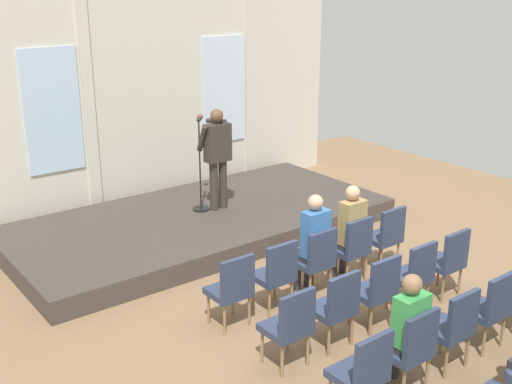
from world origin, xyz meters
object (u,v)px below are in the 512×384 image
object	(u,v)px
audience_r2_c1	(406,326)
chair_r2_c2	(452,325)
chair_r0_c1	(276,272)
audience_r0_c3	(349,228)
speaker	(217,152)
chair_r2_c3	(490,306)
chair_r0_c4	(386,234)
chair_r1_c1	(336,305)
chair_r0_c0	(232,287)
chair_r2_c1	(411,346)
audience_r0_c2	(313,240)
chair_r2_c0	(364,370)
chair_r0_c2	(316,258)
chair_r1_c2	(377,288)
chair_r1_c0	(290,323)
chair_r0_c3	(353,245)
chair_r1_c3	(414,272)
mic_stand	(201,191)
chair_r1_c4	(448,259)

from	to	relation	value
audience_r2_c1	chair_r2_c2	xyz separation A→B (m)	(0.67, -0.08, -0.19)
chair_r0_c1	audience_r0_c3	distance (m)	1.36
speaker	audience_r0_c3	xyz separation A→B (m)	(0.30, -2.75, -0.54)
audience_r0_c3	chair_r2_c3	size ratio (longest dim) A/B	1.47
chair_r0_c4	chair_r1_c1	xyz separation A→B (m)	(-2.01, -1.06, 0.00)
chair_r0_c0	chair_r0_c4	bearing A→B (deg)	0.00
chair_r2_c1	chair_r2_c2	size ratio (longest dim) A/B	1.00
chair_r0_c0	audience_r0_c2	distance (m)	1.36
chair_r2_c0	chair_r0_c2	bearing A→B (deg)	57.59
audience_r0_c3	chair_r1_c2	world-z (taller)	audience_r0_c3
chair_r1_c0	chair_r1_c1	size ratio (longest dim) A/B	1.00
chair_r0_c4	chair_r1_c2	world-z (taller)	same
chair_r0_c1	chair_r0_c3	xyz separation A→B (m)	(1.34, 0.00, 0.00)
speaker	chair_r0_c4	world-z (taller)	speaker
audience_r0_c2	chair_r1_c1	world-z (taller)	audience_r0_c2
chair_r2_c3	chair_r1_c3	bearing A→B (deg)	90.00
mic_stand	chair_r0_c1	bearing A→B (deg)	-104.78
chair_r0_c0	chair_r1_c2	distance (m)	1.71
chair_r2_c1	chair_r1_c2	bearing A→B (deg)	57.59
chair_r0_c2	chair_r2_c2	bearing A→B (deg)	-90.00
chair_r0_c0	chair_r1_c3	world-z (taller)	same
chair_r2_c3	audience_r0_c2	bearing A→B (deg)	107.02
audience_r0_c2	chair_r1_c1	distance (m)	1.34
chair_r2_c0	chair_r0_c4	bearing A→B (deg)	38.22
chair_r0_c0	audience_r0_c3	size ratio (longest dim) A/B	0.68
chair_r2_c2	chair_r1_c4	bearing A→B (deg)	38.22
chair_r0_c3	chair_r1_c3	bearing A→B (deg)	-90.00
chair_r1_c2	chair_r2_c2	size ratio (longest dim) A/B	1.00
chair_r1_c3	chair_r2_c1	world-z (taller)	same
chair_r1_c4	chair_r0_c3	bearing A→B (deg)	122.41
chair_r1_c1	chair_r2_c1	world-z (taller)	same
chair_r1_c0	chair_r0_c4	bearing A→B (deg)	21.49
chair_r1_c2	chair_r1_c4	xyz separation A→B (m)	(1.34, 0.00, 0.00)
audience_r0_c2	chair_r2_c1	distance (m)	2.30
chair_r2_c2	chair_r1_c1	bearing A→B (deg)	122.41
audience_r0_c2	chair_r1_c4	distance (m)	1.77
chair_r0_c3	chair_r1_c0	xyz separation A→B (m)	(-2.01, -1.06, 0.00)
chair_r0_c0	chair_r1_c1	distance (m)	1.25
speaker	chair_r0_c3	distance (m)	2.94
chair_r0_c2	audience_r2_c1	bearing A→B (deg)	-108.28
chair_r1_c0	chair_r1_c4	world-z (taller)	same
mic_stand	chair_r0_c2	distance (m)	2.94
mic_stand	chair_r1_c3	xyz separation A→B (m)	(0.57, -3.99, -0.12)
chair_r0_c2	chair_r1_c3	bearing A→B (deg)	-57.59
audience_r2_c1	chair_r0_c2	bearing A→B (deg)	71.72
chair_r1_c0	audience_r0_c2	bearing A→B (deg)	40.22
chair_r1_c1	chair_r1_c3	world-z (taller)	same
chair_r0_c0	chair_r2_c1	world-z (taller)	same
chair_r0_c3	chair_r1_c0	distance (m)	2.27
chair_r0_c3	chair_r1_c3	distance (m)	1.06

